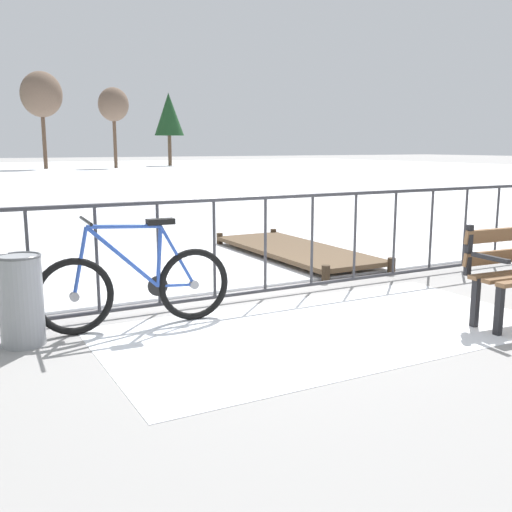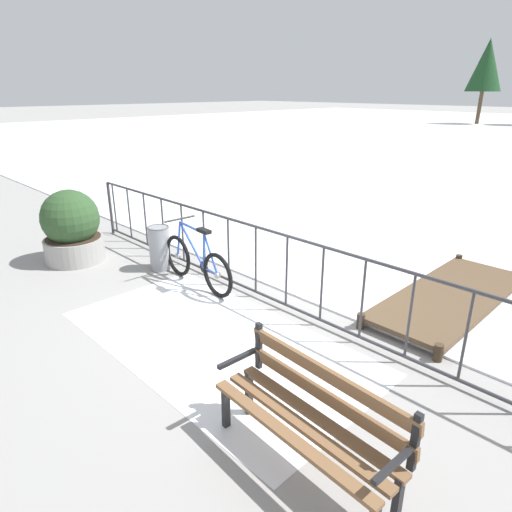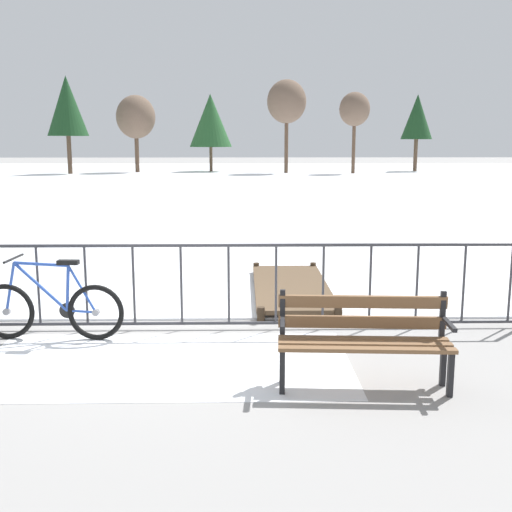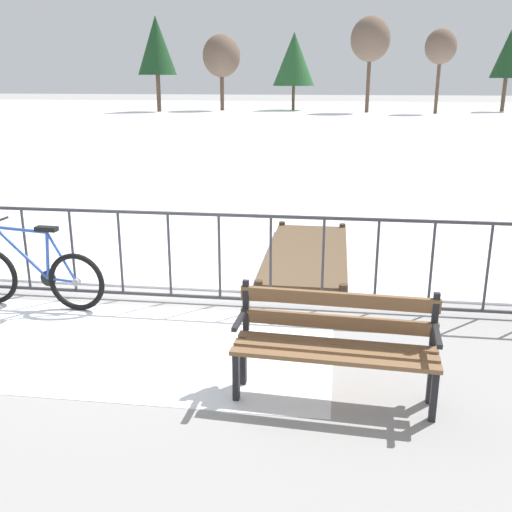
% 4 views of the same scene
% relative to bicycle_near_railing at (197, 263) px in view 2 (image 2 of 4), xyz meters
% --- Properties ---
extents(ground_plane, '(160.00, 160.00, 0.00)m').
position_rel_bicycle_near_railing_xyz_m(ground_plane, '(1.19, 0.35, -0.37)').
color(ground_plane, gray).
extents(snow_patch, '(3.86, 2.01, 0.01)m').
position_rel_bicycle_near_railing_xyz_m(snow_patch, '(1.42, -0.85, -0.36)').
color(snow_patch, white).
rests_on(snow_patch, ground).
extents(railing_fence, '(9.06, 0.06, 1.07)m').
position_rel_bicycle_near_railing_xyz_m(railing_fence, '(1.19, 0.35, 0.19)').
color(railing_fence, '#38383D').
rests_on(railing_fence, ground).
extents(bicycle_near_railing, '(1.71, 0.52, 0.97)m').
position_rel_bicycle_near_railing_xyz_m(bicycle_near_railing, '(0.00, 0.00, 0.00)').
color(bicycle_near_railing, black).
rests_on(bicycle_near_railing, ground).
extents(park_bench, '(1.63, 0.57, 0.89)m').
position_rel_bicycle_near_railing_xyz_m(park_bench, '(3.36, -1.48, 0.14)').
color(park_bench, brown).
rests_on(park_bench, ground).
extents(planter_with_shrub, '(0.98, 0.98, 1.24)m').
position_rel_bicycle_near_railing_xyz_m(planter_with_shrub, '(-2.32, -0.86, 0.22)').
color(planter_with_shrub, '#9E9B96').
rests_on(planter_with_shrub, ground).
extents(trash_bin, '(0.35, 0.35, 0.73)m').
position_rel_bicycle_near_railing_xyz_m(trash_bin, '(-0.95, -0.03, 0.00)').
color(trash_bin, gray).
rests_on(trash_bin, ground).
extents(wooden_dock, '(1.10, 3.04, 0.20)m').
position_rel_bicycle_near_railing_xyz_m(wooden_dock, '(2.95, 2.12, -0.25)').
color(wooden_dock, brown).
rests_on(wooden_dock, ground).
extents(tree_east_mid, '(2.77, 2.77, 6.62)m').
position_rel_bicycle_near_railing_xyz_m(tree_east_mid, '(-9.75, 37.03, 4.21)').
color(tree_east_mid, brown).
rests_on(tree_east_mid, ground).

